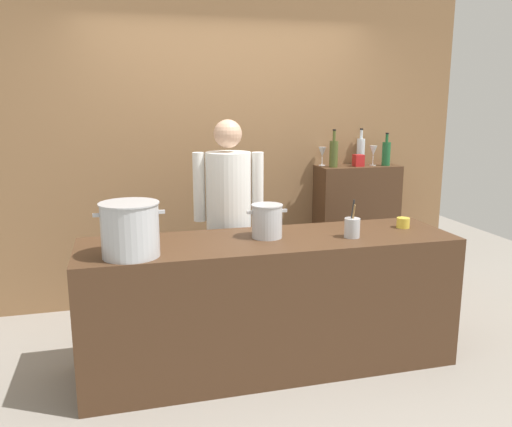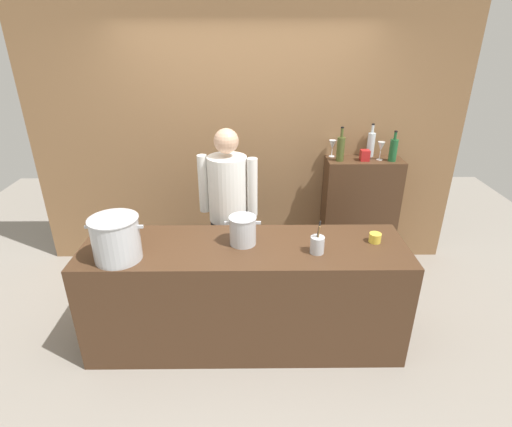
% 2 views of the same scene
% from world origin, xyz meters
% --- Properties ---
extents(ground_plane, '(8.00, 8.00, 0.00)m').
position_xyz_m(ground_plane, '(0.00, 0.00, 0.00)').
color(ground_plane, gray).
extents(brick_back_panel, '(4.40, 0.10, 3.00)m').
position_xyz_m(brick_back_panel, '(0.00, 1.40, 1.50)').
color(brick_back_panel, olive).
rests_on(brick_back_panel, ground_plane).
extents(prep_counter, '(2.49, 0.70, 0.90)m').
position_xyz_m(prep_counter, '(0.00, 0.00, 0.45)').
color(prep_counter, '#472D1C').
rests_on(prep_counter, ground_plane).
extents(bar_cabinet, '(0.76, 0.32, 1.21)m').
position_xyz_m(bar_cabinet, '(1.19, 1.19, 0.60)').
color(bar_cabinet, '#472D1C').
rests_on(bar_cabinet, ground_plane).
extents(chef, '(0.52, 0.39, 1.66)m').
position_xyz_m(chef, '(-0.15, 0.61, 0.96)').
color(chef, black).
rests_on(chef, ground_plane).
extents(stockpot_large, '(0.41, 0.35, 0.32)m').
position_xyz_m(stockpot_large, '(-0.90, -0.18, 1.06)').
color(stockpot_large, '#B7BABF').
rests_on(stockpot_large, prep_counter).
extents(stockpot_small, '(0.27, 0.21, 0.22)m').
position_xyz_m(stockpot_small, '(-0.01, 0.04, 1.01)').
color(stockpot_small, '#B7BABF').
rests_on(stockpot_small, prep_counter).
extents(utensil_crock, '(0.10, 0.10, 0.25)m').
position_xyz_m(utensil_crock, '(0.54, -0.11, 0.97)').
color(utensil_crock, '#B7BABF').
rests_on(utensil_crock, prep_counter).
extents(butter_jar, '(0.09, 0.09, 0.07)m').
position_xyz_m(butter_jar, '(1.01, 0.05, 0.94)').
color(butter_jar, yellow).
rests_on(butter_jar, prep_counter).
extents(wine_bottle_olive, '(0.08, 0.08, 0.34)m').
position_xyz_m(wine_bottle_olive, '(0.93, 1.15, 1.34)').
color(wine_bottle_olive, '#475123').
rests_on(wine_bottle_olive, bar_cabinet).
extents(wine_bottle_clear, '(0.08, 0.08, 0.33)m').
position_xyz_m(wine_bottle_clear, '(1.27, 1.30, 1.34)').
color(wine_bottle_clear, silver).
rests_on(wine_bottle_clear, bar_cabinet).
extents(wine_bottle_green, '(0.08, 0.08, 0.30)m').
position_xyz_m(wine_bottle_green, '(1.44, 1.14, 1.32)').
color(wine_bottle_green, '#1E592D').
rests_on(wine_bottle_green, bar_cabinet).
extents(wine_glass_short, '(0.07, 0.07, 0.17)m').
position_xyz_m(wine_glass_short, '(0.87, 1.29, 1.33)').
color(wine_glass_short, silver).
rests_on(wine_glass_short, bar_cabinet).
extents(wine_glass_wide, '(0.07, 0.07, 0.18)m').
position_xyz_m(wine_glass_wide, '(1.33, 1.17, 1.34)').
color(wine_glass_wide, silver).
rests_on(wine_glass_wide, bar_cabinet).
extents(spice_tin_red, '(0.09, 0.09, 0.11)m').
position_xyz_m(spice_tin_red, '(1.17, 1.15, 1.26)').
color(spice_tin_red, red).
rests_on(spice_tin_red, bar_cabinet).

